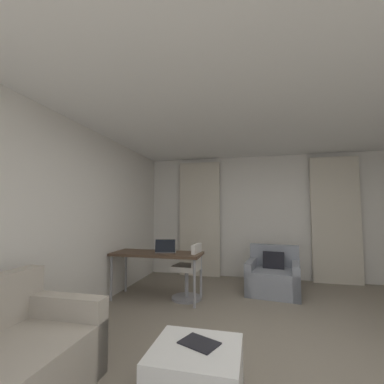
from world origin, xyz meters
name	(u,v)px	position (x,y,z in m)	size (l,w,h in m)	color
ground_plane	(278,356)	(0.00, 0.00, 0.00)	(12.00, 12.00, 0.00)	gray
wall_window	(263,216)	(0.00, 3.03, 1.30)	(5.12, 0.06, 2.60)	silver
wall_left	(61,220)	(-2.53, 0.00, 1.30)	(0.06, 6.12, 2.60)	silver
ceiling	(271,94)	(0.00, 0.00, 2.63)	(5.12, 6.12, 0.06)	white
curtain_left_panel	(200,218)	(-1.38, 2.90, 1.25)	(0.90, 0.06, 2.50)	beige
curtain_right_panel	(336,219)	(1.38, 2.90, 1.25)	(0.90, 0.06, 2.50)	beige
armchair	(273,277)	(0.11, 2.03, 0.27)	(0.97, 0.92, 0.79)	gray
desk	(157,256)	(-1.74, 1.27, 0.67)	(1.45, 0.58, 0.74)	#4C3828
desk_chair	(189,274)	(-1.23, 1.36, 0.39)	(0.48, 0.48, 0.88)	gray
laptop	(166,250)	(-1.60, 1.29, 0.78)	(0.36, 0.31, 0.22)	#ADADB2
coffee_table	(196,376)	(-0.64, -0.81, 0.20)	(0.66, 0.61, 0.40)	white
magazine_open	(199,343)	(-0.62, -0.75, 0.41)	(0.34, 0.30, 0.01)	black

